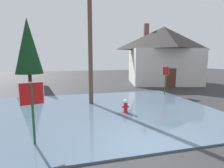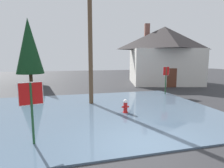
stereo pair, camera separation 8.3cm
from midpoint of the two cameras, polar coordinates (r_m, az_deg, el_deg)
The scene contains 8 objects.
ground_plane at distance 6.79m, azimuth 10.79°, elevation -19.12°, with size 80.00×80.00×0.10m, color #2D2D30.
flood_puddle at distance 10.52m, azimuth -3.71°, elevation -8.51°, with size 13.37×10.12×0.07m, color #4C6075.
stop_sign_near at distance 6.73m, azimuth -23.71°, elevation -4.83°, with size 0.76×0.25×2.25m.
fire_hydrant at distance 10.07m, azimuth 4.48°, elevation -7.12°, with size 0.41×0.35×0.81m.
utility_pole at distance 12.06m, azimuth -6.73°, elevation 18.19°, with size 1.60×0.28×9.96m.
stop_sign_far at distance 15.62m, azimuth 16.74°, elevation 2.76°, with size 0.70×0.22×2.35m.
house at distance 23.07m, azimuth 16.08°, elevation 8.96°, with size 9.58×8.70×7.29m.
pine_tree_mid_left at distance 22.27m, azimuth -24.57°, elevation 10.77°, with size 2.96×2.96×7.40m.
Camera 2 is at (-2.57, -5.46, 3.04)m, focal length 29.08 mm.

